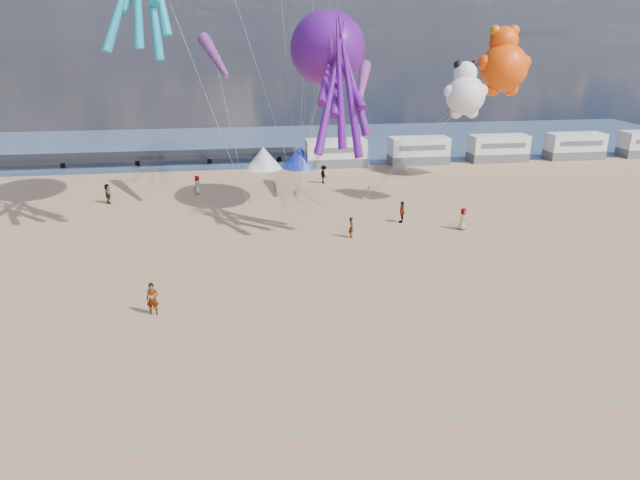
{
  "coord_description": "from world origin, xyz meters",
  "views": [
    {
      "loc": [
        -4.79,
        -21.58,
        13.91
      ],
      "look_at": [
        -0.75,
        6.0,
        3.8
      ],
      "focal_mm": 32.0,
      "sensor_mm": 36.0,
      "label": 1
    }
  ],
  "objects_px": {
    "kite_teddy_orange": "(504,68)",
    "motorhome_3": "(575,146)",
    "tent_blue": "(300,157)",
    "motorhome_2": "(498,148)",
    "beachgoer_2": "(324,174)",
    "beachgoer_6": "(463,219)",
    "sandbag_c": "(365,198)",
    "standing_person": "(153,299)",
    "windsock_right": "(304,55)",
    "beachgoer_5": "(351,227)",
    "sandbag_b": "(297,191)",
    "sandbag_a": "(247,202)",
    "sandbag_e": "(298,194)",
    "windsock_left": "(215,57)",
    "beachgoer_4": "(108,194)",
    "tent_white": "(263,158)",
    "windsock_mid": "(362,83)",
    "kite_panda": "(465,95)",
    "motorhome_0": "(336,153)",
    "beachgoer_3": "(402,212)",
    "kite_octopus_purple": "(327,49)",
    "beachgoer_0": "(197,185)",
    "motorhome_1": "(419,151)",
    "sandbag_d": "(371,188)"
  },
  "relations": [
    {
      "from": "motorhome_2",
      "to": "kite_teddy_orange",
      "type": "relative_size",
      "value": 0.87
    },
    {
      "from": "sandbag_b",
      "to": "windsock_mid",
      "type": "distance_m",
      "value": 11.68
    },
    {
      "from": "tent_blue",
      "to": "sandbag_b",
      "type": "height_order",
      "value": "tent_blue"
    },
    {
      "from": "motorhome_3",
      "to": "sandbag_a",
      "type": "relative_size",
      "value": 13.2
    },
    {
      "from": "tent_blue",
      "to": "kite_panda",
      "type": "bearing_deg",
      "value": -55.37
    },
    {
      "from": "tent_blue",
      "to": "windsock_left",
      "type": "xyz_separation_m",
      "value": [
        -8.18,
        -13.43,
        11.0
      ]
    },
    {
      "from": "motorhome_1",
      "to": "beachgoer_6",
      "type": "height_order",
      "value": "motorhome_1"
    },
    {
      "from": "sandbag_e",
      "to": "windsock_mid",
      "type": "height_order",
      "value": "windsock_mid"
    },
    {
      "from": "standing_person",
      "to": "windsock_right",
      "type": "bearing_deg",
      "value": 64.81
    },
    {
      "from": "kite_teddy_orange",
      "to": "beachgoer_2",
      "type": "bearing_deg",
      "value": -177.14
    },
    {
      "from": "motorhome_2",
      "to": "standing_person",
      "type": "bearing_deg",
      "value": -135.69
    },
    {
      "from": "motorhome_2",
      "to": "windsock_left",
      "type": "bearing_deg",
      "value": -156.69
    },
    {
      "from": "beachgoer_5",
      "to": "sandbag_a",
      "type": "xyz_separation_m",
      "value": [
        -7.22,
        9.98,
        -0.66
      ]
    },
    {
      "from": "motorhome_1",
      "to": "windsock_left",
      "type": "bearing_deg",
      "value": -148.22
    },
    {
      "from": "sandbag_c",
      "to": "kite_teddy_orange",
      "type": "relative_size",
      "value": 0.07
    },
    {
      "from": "beachgoer_2",
      "to": "beachgoer_5",
      "type": "relative_size",
      "value": 1.14
    },
    {
      "from": "motorhome_3",
      "to": "windsock_left",
      "type": "distance_m",
      "value": 44.16
    },
    {
      "from": "motorhome_1",
      "to": "sandbag_d",
      "type": "height_order",
      "value": "motorhome_1"
    },
    {
      "from": "standing_person",
      "to": "windsock_mid",
      "type": "height_order",
      "value": "windsock_mid"
    },
    {
      "from": "tent_blue",
      "to": "sandbag_a",
      "type": "bearing_deg",
      "value": -114.54
    },
    {
      "from": "beachgoer_0",
      "to": "sandbag_b",
      "type": "height_order",
      "value": "beachgoer_0"
    },
    {
      "from": "kite_teddy_orange",
      "to": "motorhome_3",
      "type": "bearing_deg",
      "value": 39.11
    },
    {
      "from": "tent_white",
      "to": "motorhome_3",
      "type": "bearing_deg",
      "value": 0.0
    },
    {
      "from": "tent_blue",
      "to": "motorhome_2",
      "type": "bearing_deg",
      "value": 0.0
    },
    {
      "from": "tent_white",
      "to": "kite_octopus_purple",
      "type": "xyz_separation_m",
      "value": [
        4.32,
        -16.78,
        11.64
      ]
    },
    {
      "from": "sandbag_a",
      "to": "windsock_right",
      "type": "height_order",
      "value": "windsock_right"
    },
    {
      "from": "motorhome_3",
      "to": "sandbag_c",
      "type": "height_order",
      "value": "motorhome_3"
    },
    {
      "from": "kite_octopus_purple",
      "to": "sandbag_a",
      "type": "bearing_deg",
      "value": 146.78
    },
    {
      "from": "beachgoer_6",
      "to": "sandbag_c",
      "type": "distance_m",
      "value": 10.88
    },
    {
      "from": "beachgoer_5",
      "to": "sandbag_b",
      "type": "relative_size",
      "value": 3.08
    },
    {
      "from": "kite_panda",
      "to": "kite_teddy_orange",
      "type": "bearing_deg",
      "value": 71.1
    },
    {
      "from": "standing_person",
      "to": "beachgoer_4",
      "type": "relative_size",
      "value": 1.03
    },
    {
      "from": "beachgoer_2",
      "to": "beachgoer_4",
      "type": "bearing_deg",
      "value": 86.67
    },
    {
      "from": "beachgoer_2",
      "to": "sandbag_b",
      "type": "relative_size",
      "value": 3.52
    },
    {
      "from": "sandbag_b",
      "to": "sandbag_e",
      "type": "distance_m",
      "value": 1.07
    },
    {
      "from": "windsock_left",
      "to": "windsock_mid",
      "type": "relative_size",
      "value": 1.25
    },
    {
      "from": "beachgoer_3",
      "to": "kite_panda",
      "type": "relative_size",
      "value": 0.32
    },
    {
      "from": "sandbag_c",
      "to": "kite_panda",
      "type": "relative_size",
      "value": 0.09
    },
    {
      "from": "kite_octopus_purple",
      "to": "kite_teddy_orange",
      "type": "height_order",
      "value": "kite_octopus_purple"
    },
    {
      "from": "tent_white",
      "to": "windsock_mid",
      "type": "xyz_separation_m",
      "value": [
        7.81,
        -13.64,
        8.83
      ]
    },
    {
      "from": "tent_white",
      "to": "kite_panda",
      "type": "xyz_separation_m",
      "value": [
        15.6,
        -16.79,
        8.04
      ]
    },
    {
      "from": "tent_blue",
      "to": "beachgoer_3",
      "type": "relative_size",
      "value": 2.35
    },
    {
      "from": "motorhome_0",
      "to": "standing_person",
      "type": "height_order",
      "value": "motorhome_0"
    },
    {
      "from": "beachgoer_0",
      "to": "windsock_right",
      "type": "distance_m",
      "value": 15.96
    },
    {
      "from": "sandbag_a",
      "to": "sandbag_e",
      "type": "xyz_separation_m",
      "value": [
        4.65,
        1.93,
        0.0
      ]
    },
    {
      "from": "motorhome_2",
      "to": "beachgoer_4",
      "type": "xyz_separation_m",
      "value": [
        -41.09,
        -11.6,
        -0.64
      ]
    },
    {
      "from": "tent_white",
      "to": "beachgoer_3",
      "type": "height_order",
      "value": "tent_white"
    },
    {
      "from": "beachgoer_0",
      "to": "beachgoer_5",
      "type": "bearing_deg",
      "value": 36.29
    },
    {
      "from": "sandbag_b",
      "to": "kite_octopus_purple",
      "type": "xyz_separation_m",
      "value": [
        1.79,
        -6.34,
        12.73
      ]
    },
    {
      "from": "motorhome_0",
      "to": "sandbag_b",
      "type": "xyz_separation_m",
      "value": [
        -5.46,
        -10.44,
        -1.39
      ]
    }
  ]
}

